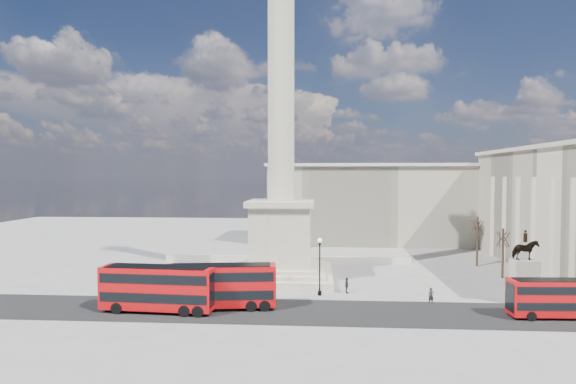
% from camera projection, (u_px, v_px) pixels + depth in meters
% --- Properties ---
extents(ground, '(180.00, 180.00, 0.00)m').
position_uv_depth(ground, '(278.00, 287.00, 57.09)').
color(ground, gray).
rests_on(ground, ground).
extents(asphalt_road, '(120.00, 9.00, 0.01)m').
position_uv_depth(asphalt_road, '(317.00, 312.00, 46.79)').
color(asphalt_road, black).
rests_on(asphalt_road, ground).
extents(nelsons_column, '(14.00, 14.00, 49.85)m').
position_uv_depth(nelsons_column, '(281.00, 185.00, 61.58)').
color(nelsons_column, '#BDB79E').
rests_on(nelsons_column, ground).
extents(balustrade_wall, '(40.00, 0.60, 1.10)m').
position_uv_depth(balustrade_wall, '(287.00, 259.00, 73.03)').
color(balustrade_wall, beige).
rests_on(balustrade_wall, ground).
extents(building_northeast, '(51.00, 17.00, 16.60)m').
position_uv_depth(building_northeast, '(388.00, 203.00, 95.35)').
color(building_northeast, beige).
rests_on(building_northeast, ground).
extents(red_bus_a, '(12.01, 3.48, 4.81)m').
position_uv_depth(red_bus_a, '(159.00, 288.00, 46.76)').
color(red_bus_a, '#B5090B').
rests_on(red_bus_a, ground).
extents(red_bus_b, '(11.96, 4.09, 4.75)m').
position_uv_depth(red_bus_b, '(221.00, 286.00, 47.83)').
color(red_bus_b, '#B5090B').
rests_on(red_bus_b, ground).
extents(red_bus_c, '(9.68, 2.66, 3.89)m').
position_uv_depth(red_bus_c, '(559.00, 298.00, 44.74)').
color(red_bus_c, '#B5090B').
rests_on(red_bus_c, ground).
extents(victorian_lamp, '(0.59, 0.59, 6.85)m').
position_uv_depth(victorian_lamp, '(320.00, 262.00, 53.13)').
color(victorian_lamp, black).
rests_on(victorian_lamp, ground).
extents(equestrian_statue, '(3.63, 2.72, 7.65)m').
position_uv_depth(equestrian_statue, '(525.00, 271.00, 54.27)').
color(equestrian_statue, beige).
rests_on(equestrian_statue, ground).
extents(bare_tree_mid, '(1.91, 1.91, 7.25)m').
position_uv_depth(bare_tree_mid, '(503.00, 237.00, 61.99)').
color(bare_tree_mid, '#332319').
rests_on(bare_tree_mid, ground).
extents(bare_tree_far, '(2.00, 2.00, 8.15)m').
position_uv_depth(bare_tree_far, '(477.00, 225.00, 70.01)').
color(bare_tree_far, '#332319').
rests_on(bare_tree_far, ground).
extents(pedestrian_walking, '(0.72, 0.54, 1.79)m').
position_uv_depth(pedestrian_walking, '(431.00, 296.00, 49.74)').
color(pedestrian_walking, black).
rests_on(pedestrian_walking, ground).
extents(pedestrian_standing, '(0.95, 0.95, 1.55)m').
position_uv_depth(pedestrian_standing, '(558.00, 294.00, 51.08)').
color(pedestrian_standing, black).
rests_on(pedestrian_standing, ground).
extents(pedestrian_crossing, '(0.58, 1.16, 1.91)m').
position_uv_depth(pedestrian_crossing, '(347.00, 285.00, 54.18)').
color(pedestrian_crossing, black).
rests_on(pedestrian_crossing, ground).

